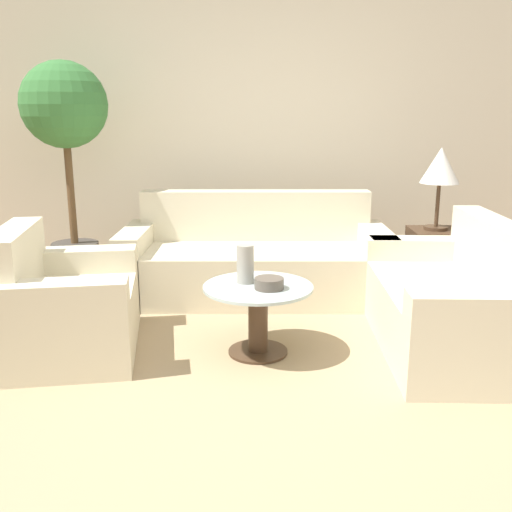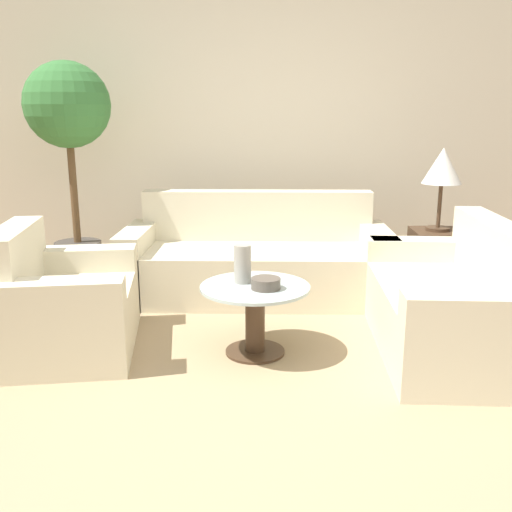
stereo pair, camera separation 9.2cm
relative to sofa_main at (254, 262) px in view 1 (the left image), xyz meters
name	(u,v)px [view 1 (the left image)]	position (x,y,z in m)	size (l,w,h in m)	color
ground_plane	(270,417)	(0.08, -1.93, -0.27)	(14.00, 14.00, 0.00)	brown
wall_back	(262,128)	(0.08, 0.89, 1.03)	(10.00, 0.06, 2.60)	beige
rug	(256,353)	(0.02, -1.18, -0.26)	(3.31, 3.19, 0.01)	tan
sofa_main	(254,262)	(0.00, 0.00, 0.00)	(2.07, 0.82, 0.81)	beige
armchair	(58,310)	(-1.18, -1.14, 0.00)	(0.89, 1.08, 0.78)	beige
loveseat	(454,306)	(1.24, -1.07, 0.00)	(0.82, 1.52, 0.79)	beige
coffee_table	(256,310)	(0.02, -1.18, 0.01)	(0.66, 0.66, 0.43)	#422D1E
side_table	(431,265)	(1.38, -0.14, 0.01)	(0.37, 0.37, 0.56)	#422D1E
table_lamp	(438,168)	(1.38, -0.14, 0.76)	(0.29, 0.29, 0.62)	#422D1E
potted_plant	(64,131)	(-1.50, 0.21, 1.02)	(0.68, 0.68, 1.83)	#3D3833
vase	(243,264)	(-0.06, -1.11, 0.28)	(0.10, 0.10, 0.23)	#9E998E
bowl	(267,283)	(0.08, -1.24, 0.20)	(0.17, 0.17, 0.06)	brown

